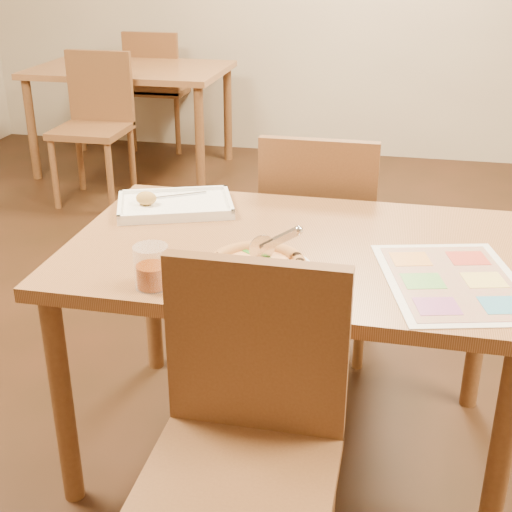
% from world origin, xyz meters
% --- Properties ---
extents(room, '(7.00, 7.00, 7.00)m').
position_xyz_m(room, '(0.00, 0.00, 1.35)').
color(room, black).
rests_on(room, ground).
extents(dining_table, '(1.30, 0.85, 0.72)m').
position_xyz_m(dining_table, '(0.00, 0.00, 0.63)').
color(dining_table, '#94613B').
rests_on(dining_table, ground).
extents(chair_near, '(0.42, 0.42, 0.47)m').
position_xyz_m(chair_near, '(0.00, -0.60, 0.57)').
color(chair_near, brown).
rests_on(chair_near, ground).
extents(chair_far, '(0.42, 0.42, 0.47)m').
position_xyz_m(chair_far, '(-0.00, 0.60, 0.57)').
color(chair_far, brown).
rests_on(chair_far, ground).
extents(bg_table, '(1.30, 0.85, 0.72)m').
position_xyz_m(bg_table, '(-1.60, 2.80, 0.63)').
color(bg_table, '#94613B').
rests_on(bg_table, ground).
extents(bg_chair_near, '(0.42, 0.42, 0.47)m').
position_xyz_m(bg_chair_near, '(-1.60, 2.20, 0.57)').
color(bg_chair_near, brown).
rests_on(bg_chair_near, ground).
extents(bg_chair_far, '(0.42, 0.42, 0.47)m').
position_xyz_m(bg_chair_far, '(-1.60, 3.30, 0.57)').
color(bg_chair_far, brown).
rests_on(bg_chair_far, ground).
extents(plate, '(0.36, 0.36, 0.02)m').
position_xyz_m(plate, '(-0.07, -0.21, 0.73)').
color(plate, white).
rests_on(plate, dining_table).
extents(pizza, '(0.26, 0.26, 0.04)m').
position_xyz_m(pizza, '(-0.06, -0.21, 0.75)').
color(pizza, '#CC8245').
rests_on(pizza, plate).
extents(pizza_cutter, '(0.13, 0.08, 0.08)m').
position_xyz_m(pizza_cutter, '(-0.02, -0.17, 0.80)').
color(pizza_cutter, silver).
rests_on(pizza_cutter, pizza).
extents(appetizer_tray, '(0.43, 0.36, 0.06)m').
position_xyz_m(appetizer_tray, '(-0.43, 0.21, 0.73)').
color(appetizer_tray, white).
rests_on(appetizer_tray, dining_table).
extents(glass_tumbler, '(0.09, 0.09, 0.11)m').
position_xyz_m(glass_tumbler, '(-0.31, -0.34, 0.77)').
color(glass_tumbler, '#83340A').
rests_on(glass_tumbler, dining_table).
extents(menu, '(0.45, 0.55, 0.00)m').
position_xyz_m(menu, '(0.44, -0.15, 0.72)').
color(menu, silver).
rests_on(menu, dining_table).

